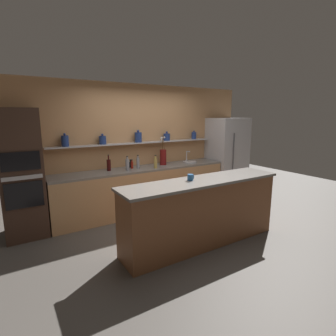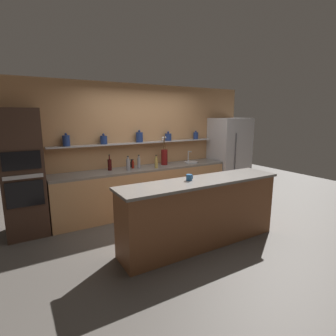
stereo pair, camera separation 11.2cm
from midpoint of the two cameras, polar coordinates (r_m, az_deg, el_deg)
name	(u,v)px [view 2 (the right image)]	position (r m, az deg, el deg)	size (l,w,h in m)	color
ground_plane	(182,231)	(4.67, 3.79, -13.51)	(12.00, 12.00, 0.00)	#4C4742
back_wall_unit	(141,147)	(5.66, -5.23, 4.63)	(5.20, 0.28, 2.60)	tan
back_counter_unit	(144,189)	(5.46, -4.57, -4.64)	(3.67, 0.62, 0.92)	tan
island_counter	(201,212)	(4.10, 7.96, -9.49)	(2.63, 0.61, 1.02)	brown
refrigerator	(229,157)	(6.63, 13.59, 2.27)	(0.87, 0.73, 1.90)	#B7B7BC
oven_tower	(23,174)	(4.82, -28.51, -1.10)	(0.62, 0.64, 2.08)	#3D281E
flower_vase	(164,156)	(5.63, -0.25, 2.57)	(0.14, 0.18, 0.61)	maroon
sink_fixture	(191,161)	(5.96, 5.55, 1.45)	(0.31, 0.31, 0.25)	#B7B7BC
bottle_wine_0	(110,165)	(5.17, -11.98, 0.74)	(0.08, 0.08, 0.31)	#380C0C
bottle_spirit_1	(156,163)	(5.27, -1.95, 1.16)	(0.07, 0.07, 0.27)	tan
bottle_sauce_2	(133,165)	(5.29, -7.05, 0.76)	(0.05, 0.05, 0.18)	maroon
bottle_sauce_3	(132,164)	(5.40, -7.36, 0.87)	(0.05, 0.05, 0.17)	black
bottle_spirit_4	(128,164)	(5.12, -8.05, 0.81)	(0.07, 0.07, 0.28)	gray
bottle_spirit_5	(139,163)	(5.28, -5.76, 1.20)	(0.06, 0.06, 0.27)	gray
coffee_mug	(189,177)	(3.88, 5.46, -2.06)	(0.11, 0.09, 0.09)	#235184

